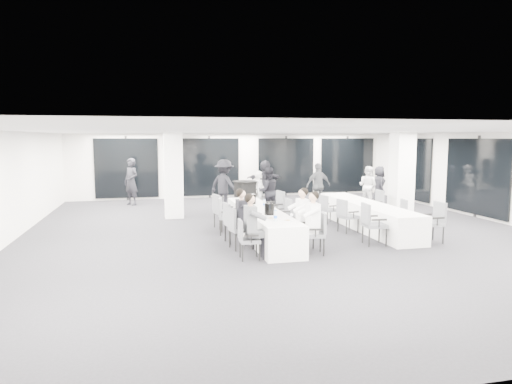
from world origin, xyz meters
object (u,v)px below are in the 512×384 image
at_px(banquet_table_side, 366,216).
at_px(standing_guest_a, 260,190).
at_px(chair_main_right_fourth, 284,213).
at_px(chair_side_left_far, 327,207).
at_px(chair_main_right_mid, 293,219).
at_px(chair_side_right_near, 434,219).
at_px(standing_guest_f, 265,177).
at_px(chair_main_left_second, 237,225).
at_px(chair_main_right_near, 317,231).
at_px(standing_guest_b, 268,188).
at_px(chair_main_right_second, 307,224).
at_px(chair_side_right_far, 376,203).
at_px(chair_side_right_mid, 399,212).
at_px(standing_guest_g, 131,179).
at_px(chair_main_left_near, 246,237).
at_px(chair_main_right_far, 276,206).
at_px(ice_bucket_far, 252,199).
at_px(chair_side_left_near, 371,221).
at_px(cocktail_table, 245,198).
at_px(ice_bucket_near, 269,209).
at_px(standing_guest_c, 224,182).
at_px(banquet_table_main, 261,223).
at_px(standing_guest_e, 379,183).
at_px(chair_main_left_fourth, 226,213).
at_px(standing_guest_d, 318,182).
at_px(chair_side_left_mid, 346,214).
at_px(chair_main_left_mid, 232,220).
at_px(chair_main_left_far, 221,209).
at_px(standing_guest_h, 368,183).

height_order(banquet_table_side, standing_guest_a, standing_guest_a).
xyz_separation_m(chair_main_right_fourth, chair_side_left_far, (1.63, 0.85, -0.03)).
relative_size(chair_main_right_mid, chair_side_right_near, 0.84).
height_order(chair_side_left_far, standing_guest_a, standing_guest_a).
bearing_deg(standing_guest_f, chair_side_right_near, 102.13).
bearing_deg(chair_main_right_fourth, chair_main_left_second, 133.45).
bearing_deg(standing_guest_f, banquet_table_side, 99.17).
height_order(chair_main_right_near, standing_guest_b, standing_guest_b).
height_order(chair_main_right_second, chair_side_right_far, same).
height_order(chair_side_right_mid, standing_guest_g, standing_guest_g).
height_order(chair_main_left_near, chair_main_right_far, chair_main_right_far).
bearing_deg(ice_bucket_far, chair_side_left_near, -45.46).
bearing_deg(cocktail_table, chair_main_right_second, -83.13).
relative_size(cocktail_table, chair_main_right_mid, 1.37).
bearing_deg(ice_bucket_near, banquet_table_side, 22.18).
distance_m(chair_main_right_near, standing_guest_c, 6.69).
bearing_deg(chair_main_right_mid, banquet_table_main, 69.09).
xyz_separation_m(chair_main_right_near, standing_guest_g, (-4.37, 8.83, 0.50)).
bearing_deg(standing_guest_e, chair_main_left_fourth, 131.35).
xyz_separation_m(chair_main_left_second, chair_main_right_second, (1.67, -0.15, -0.01)).
distance_m(chair_main_right_fourth, ice_bucket_near, 1.72).
bearing_deg(standing_guest_d, chair_main_right_second, 58.15).
height_order(chair_side_right_far, standing_guest_g, standing_guest_g).
relative_size(chair_main_left_near, chair_main_left_second, 0.88).
height_order(banquet_table_side, ice_bucket_far, ice_bucket_far).
bearing_deg(chair_main_right_second, chair_side_left_mid, -45.72).
xyz_separation_m(chair_side_left_far, standing_guest_e, (3.59, 3.46, 0.35)).
bearing_deg(chair_main_right_second, chair_main_right_far, 4.77).
height_order(chair_main_left_fourth, chair_side_right_near, chair_side_right_near).
distance_m(banquet_table_main, chair_side_right_far, 4.40).
distance_m(chair_main_left_mid, standing_guest_a, 4.20).
distance_m(chair_main_right_mid, standing_guest_e, 7.33).
height_order(chair_main_right_near, standing_guest_d, standing_guest_d).
distance_m(cocktail_table, chair_main_left_far, 2.21).
height_order(chair_main_right_second, chair_main_right_far, chair_main_right_far).
bearing_deg(chair_main_left_second, chair_main_left_far, 170.21).
relative_size(chair_main_right_mid, chair_side_left_far, 0.98).
bearing_deg(standing_guest_h, chair_main_left_near, 104.16).
bearing_deg(chair_side_right_mid, standing_guest_f, 24.00).
xyz_separation_m(chair_main_right_far, standing_guest_f, (1.21, 6.12, 0.35)).
bearing_deg(standing_guest_a, standing_guest_g, 84.11).
bearing_deg(chair_side_right_mid, standing_guest_d, 18.57).
height_order(chair_main_right_fourth, chair_side_right_far, chair_side_right_far).
xyz_separation_m(chair_main_left_near, chair_main_right_far, (1.67, 3.57, 0.09)).
bearing_deg(chair_main_right_near, standing_guest_c, 19.23).
bearing_deg(ice_bucket_far, chair_main_left_far, 154.32).
xyz_separation_m(banquet_table_main, standing_guest_b, (1.06, 3.35, 0.55)).
height_order(chair_main_left_far, chair_side_right_near, chair_side_right_near).
xyz_separation_m(standing_guest_f, ice_bucket_near, (-2.04, -8.48, -0.05)).
relative_size(chair_main_left_fourth, chair_main_right_mid, 1.17).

